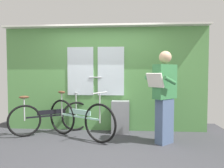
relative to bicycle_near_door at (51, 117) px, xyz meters
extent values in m
cube|color=#38383D|center=(1.13, -1.00, -0.38)|extent=(5.61, 4.38, 0.04)
cube|color=#56934C|center=(1.13, 0.39, 0.82)|extent=(4.61, 0.08, 2.35)
cube|color=silver|center=(0.58, 0.34, 1.01)|extent=(0.60, 0.02, 1.10)
cube|color=silver|center=(1.28, 0.34, 1.01)|extent=(0.60, 0.02, 1.10)
cylinder|color=#B2B2B7|center=(0.93, 0.32, 0.86)|extent=(0.28, 0.02, 0.02)
cube|color=silver|center=(1.13, 0.29, 2.01)|extent=(4.61, 0.28, 0.04)
torus|color=black|center=(0.48, 0.28, -0.03)|extent=(0.60, 0.37, 0.67)
torus|color=black|center=(-0.47, -0.27, -0.03)|extent=(0.60, 0.37, 0.67)
cube|color=black|center=(0.01, 0.00, 0.03)|extent=(0.92, 0.55, 0.03)
cube|color=black|center=(0.01, 0.00, 0.11)|extent=(0.54, 0.32, 0.10)
cylinder|color=#B7B7BC|center=(-0.47, -0.27, 0.22)|extent=(0.02, 0.02, 0.49)
ellipsoid|color=brown|center=(-0.47, -0.27, 0.47)|extent=(0.22, 0.18, 0.06)
cylinder|color=#B7B7BC|center=(0.48, 0.28, 0.24)|extent=(0.02, 0.02, 0.53)
cylinder|color=#B7B7BC|center=(0.48, 0.28, 0.51)|extent=(0.24, 0.39, 0.02)
torus|color=black|center=(1.14, -0.54, 0.02)|extent=(0.67, 0.42, 0.75)
torus|color=black|center=(0.25, -0.02, 0.02)|extent=(0.67, 0.42, 0.75)
cube|color=#9EDBC6|center=(0.69, -0.28, 0.08)|extent=(0.86, 0.52, 0.03)
cube|color=#9EDBC6|center=(0.69, -0.28, 0.18)|extent=(0.50, 0.31, 0.10)
cylinder|color=#B7B7BC|center=(0.25, -0.02, 0.28)|extent=(0.02, 0.02, 0.53)
ellipsoid|color=brown|center=(0.25, -0.02, 0.55)|extent=(0.22, 0.18, 0.06)
cylinder|color=#B7B7BC|center=(1.14, -0.54, 0.30)|extent=(0.02, 0.02, 0.57)
cylinder|color=#B7B7BC|center=(1.14, -0.54, 0.59)|extent=(0.24, 0.39, 0.02)
cube|color=slate|center=(2.35, -0.48, 0.06)|extent=(0.37, 0.36, 0.84)
cube|color=#387F47|center=(2.35, -0.48, 0.80)|extent=(0.49, 0.47, 0.63)
sphere|color=tan|center=(2.35, -0.48, 1.25)|extent=(0.23, 0.23, 0.23)
cube|color=silver|center=(2.14, -0.66, 0.83)|extent=(0.31, 0.33, 0.26)
cylinder|color=#387F47|center=(2.38, -0.73, 0.83)|extent=(0.27, 0.26, 0.17)
cylinder|color=#387F47|center=(2.10, -0.41, 0.83)|extent=(0.27, 0.26, 0.17)
cube|color=gray|center=(1.50, 0.17, -0.01)|extent=(0.39, 0.28, 0.71)
camera|label=1|loc=(1.64, -4.43, 0.95)|focal=33.76mm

